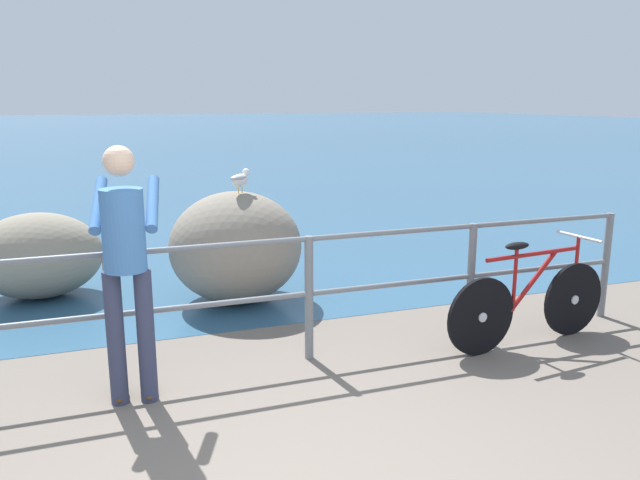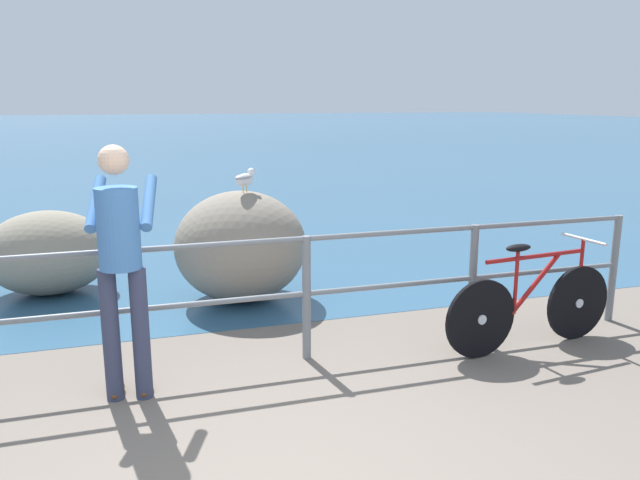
% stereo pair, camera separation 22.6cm
% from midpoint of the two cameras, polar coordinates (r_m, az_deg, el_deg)
% --- Properties ---
extents(ground_plane, '(120.00, 120.00, 0.10)m').
position_cam_midpoint_polar(ground_plane, '(22.62, -18.15, 6.69)').
color(ground_plane, '#6B6056').
extents(sea_surface, '(120.00, 90.00, 0.01)m').
position_cam_midpoint_polar(sea_surface, '(50.41, -19.32, 9.63)').
color(sea_surface, '#2D5675').
rests_on(sea_surface, ground_plane).
extents(promenade_railing, '(7.59, 0.07, 1.02)m').
position_cam_midpoint_polar(promenade_railing, '(4.82, -10.90, -4.73)').
color(promenade_railing, slate).
rests_on(promenade_railing, ground_plane).
extents(bicycle, '(1.69, 0.48, 0.92)m').
position_cam_midpoint_polar(bicycle, '(5.60, 17.49, -5.31)').
color(bicycle, black).
rests_on(bicycle, ground_plane).
extents(person_at_railing, '(0.51, 0.66, 1.78)m').
position_cam_midpoint_polar(person_at_railing, '(4.41, -18.67, -2.06)').
color(person_at_railing, '#333851').
rests_on(person_at_railing, ground_plane).
extents(breakwater_boulder_main, '(1.36, 1.30, 1.15)m').
position_cam_midpoint_polar(breakwater_boulder_main, '(6.53, -8.67, -0.64)').
color(breakwater_boulder_main, gray).
rests_on(breakwater_boulder_main, ground).
extents(breakwater_boulder_left, '(1.32, 1.05, 0.91)m').
position_cam_midpoint_polar(breakwater_boulder_left, '(7.29, -25.14, -1.30)').
color(breakwater_boulder_left, gray).
rests_on(breakwater_boulder_left, ground).
extents(seagull, '(0.29, 0.29, 0.23)m').
position_cam_midpoint_polar(seagull, '(6.33, -8.32, 5.53)').
color(seagull, gold).
rests_on(seagull, breakwater_boulder_main).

